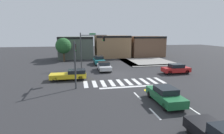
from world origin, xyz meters
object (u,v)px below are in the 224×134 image
Objects in this scene: traffic_signal_southwest at (75,55)px; traffic_signal_northwest at (91,44)px; car_green at (165,95)px; car_teal at (99,60)px; car_red at (176,69)px; roadside_tree at (63,46)px; car_silver at (104,66)px; car_yellow at (70,75)px.

traffic_signal_northwest is at bearing -14.17° from traffic_signal_southwest.
car_teal is at bearing 8.75° from car_green.
traffic_signal_southwest reaches higher than car_red.
traffic_signal_northwest reaches higher than roadside_tree.
traffic_signal_northwest is 1.38× the size of car_green.
roadside_tree is (-7.07, 11.07, 2.65)m from car_silver.
car_yellow is at bearing -83.42° from roadside_tree.
car_green is at bearing 8.75° from car_teal.
traffic_signal_southwest is (-2.62, -10.39, -0.62)m from traffic_signal_northwest.
car_silver is at bearing -136.58° from car_yellow.
traffic_signal_southwest is 15.50m from car_red.
roadside_tree is at bearing 21.81° from car_green.
traffic_signal_northwest is 9.69m from roadside_tree.
car_green is (5.08, -17.53, -3.49)m from traffic_signal_northwest.
car_teal is (-3.23, 21.02, 0.07)m from car_green.
car_yellow is (-5.22, -4.94, -0.04)m from car_silver.
car_red is at bearing -41.25° from roadside_tree.
car_red is at bearing 44.35° from car_teal.
traffic_signal_southwest is 14.84m from car_teal.
car_yellow is 16.34m from roadside_tree.
car_yellow is (-15.62, -0.69, -0.05)m from car_red.
car_teal reaches higher than car_green.
car_yellow is (-5.19, -11.36, -0.11)m from car_teal.
car_yellow is (-8.42, 9.66, -0.04)m from car_green.
traffic_signal_southwest is at bearing -31.09° from car_silver.
traffic_signal_northwest is at bearing 16.16° from car_green.
car_silver is 14.94m from car_green.
car_silver is at bearing 12.38° from car_green.
traffic_signal_southwest is 1.22× the size of car_teal.
traffic_signal_southwest reaches higher than car_silver.
car_green is 0.96× the size of car_yellow.
traffic_signal_northwest reaches higher than car_yellow.
car_green is 12.60m from car_red.
car_silver is 11.23m from car_red.
traffic_signal_northwest reaches higher than traffic_signal_southwest.
traffic_signal_northwest is 14.63m from car_red.
traffic_signal_southwest reaches higher than car_teal.
car_teal is at bearing -114.55° from car_yellow.
car_yellow is at bearing -46.58° from car_silver.
traffic_signal_southwest is 1.27× the size of car_red.
car_silver is 0.98× the size of car_teal.
car_teal is 14.92m from car_red.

